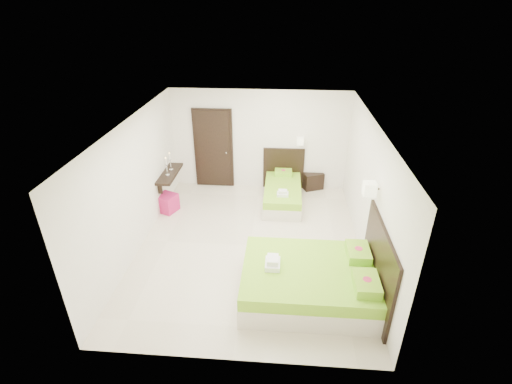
# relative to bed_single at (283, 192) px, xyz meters

# --- Properties ---
(floor) EXTENTS (5.50, 5.50, 0.00)m
(floor) POSITION_rel_bed_single_xyz_m (-0.64, -1.94, -0.27)
(floor) COLOR beige
(floor) RESTS_ON ground
(bed_single) EXTENTS (1.07, 1.78, 1.47)m
(bed_single) POSITION_rel_bed_single_xyz_m (0.00, 0.00, 0.00)
(bed_single) COLOR beige
(bed_single) RESTS_ON ground
(bed_double) EXTENTS (2.25, 1.91, 1.86)m
(bed_double) POSITION_rel_bed_single_xyz_m (0.57, -3.29, 0.06)
(bed_double) COLOR beige
(bed_double) RESTS_ON ground
(nightstand) EXTENTS (0.64, 0.61, 0.45)m
(nightstand) POSITION_rel_bed_single_xyz_m (0.77, 0.83, -0.04)
(nightstand) COLOR black
(nightstand) RESTS_ON ground
(ottoman) EXTENTS (0.55, 0.55, 0.42)m
(ottoman) POSITION_rel_bed_single_xyz_m (-2.75, -0.68, -0.06)
(ottoman) COLOR #A81651
(ottoman) RESTS_ON ground
(door) EXTENTS (1.02, 0.15, 2.14)m
(door) POSITION_rel_bed_single_xyz_m (-1.84, 0.76, 0.78)
(door) COLOR black
(door) RESTS_ON ground
(console_shelf) EXTENTS (0.35, 1.20, 0.78)m
(console_shelf) POSITION_rel_bed_single_xyz_m (-2.73, -0.34, 0.55)
(console_shelf) COLOR black
(console_shelf) RESTS_ON ground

